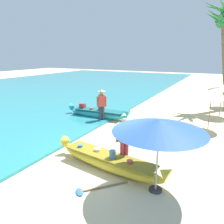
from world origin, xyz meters
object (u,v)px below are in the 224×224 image
Objects in this scene: person_vendor_hatted at (102,103)px; patio_umbrella_large at (159,126)px; boat_cyan_midground at (98,113)px; paddle at (95,189)px; person_tourist_customer at (124,140)px; palm_tree_tall_inland at (224,31)px; boat_yellow_foreground at (108,161)px.

patio_umbrella_large is (4.49, -4.86, 0.82)m from person_vendor_hatted.
boat_cyan_midground is 3.16× the size of paddle.
person_tourist_customer is (3.74, -4.59, 0.68)m from boat_cyan_midground.
paddle is at bearing -101.47° from palm_tree_tall_inland.
boat_yellow_foreground is at bearing 100.30° from paddle.
boat_cyan_midground is at bearing -135.89° from palm_tree_tall_inland.
patio_umbrella_large is at bearing -47.30° from person_vendor_hatted.
palm_tree_tall_inland is at bearing 78.53° from paddle.
person_tourist_customer is (0.42, 0.31, 0.70)m from boat_yellow_foreground.
patio_umbrella_large reaches higher than person_tourist_customer.
patio_umbrella_large is at bearing -14.63° from boat_yellow_foreground.
paddle is at bearing -79.70° from boat_yellow_foreground.
person_vendor_hatted is 9.15m from palm_tree_tall_inland.
palm_tree_tall_inland reaches higher than person_tourist_customer.
person_tourist_customer is 1.76m from paddle.
boat_cyan_midground is at bearing 124.12° from boat_yellow_foreground.
patio_umbrella_large is 2.47m from paddle.
boat_cyan_midground is 5.96m from person_tourist_customer.
boat_yellow_foreground is 2.31× the size of person_vendor_hatted.
boat_cyan_midground is (-3.32, 4.90, 0.02)m from boat_yellow_foreground.
patio_umbrella_large is at bearing -94.67° from palm_tree_tall_inland.
boat_cyan_midground is 2.31× the size of person_tourist_customer.
boat_cyan_midground is at bearing 129.17° from person_tourist_customer.
paddle is at bearing -61.78° from person_vendor_hatted.
palm_tree_tall_inland is at bearing 78.05° from person_tourist_customer.
palm_tree_tall_inland reaches higher than person_vendor_hatted.
palm_tree_tall_inland reaches higher than boat_yellow_foreground.
palm_tree_tall_inland is at bearing 76.23° from boat_yellow_foreground.
boat_cyan_midground is 1.05m from person_vendor_hatted.
palm_tree_tall_inland is (2.19, 10.34, 4.08)m from person_tourist_customer.
paddle is at bearing -154.29° from patio_umbrella_large.
palm_tree_tall_inland reaches higher than boat_cyan_midground.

